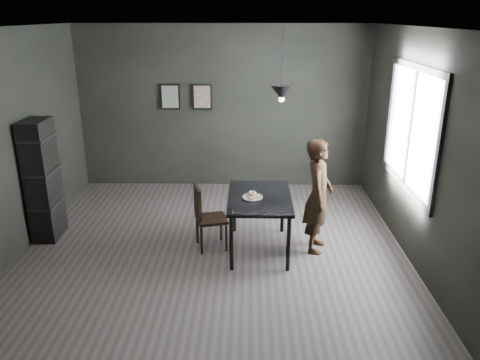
{
  "coord_description": "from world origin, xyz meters",
  "views": [
    {
      "loc": [
        0.47,
        -5.54,
        2.94
      ],
      "look_at": [
        0.35,
        0.05,
        0.95
      ],
      "focal_mm": 35.0,
      "sensor_mm": 36.0,
      "label": 1
    }
  ],
  "objects_px": {
    "woman": "(318,196)",
    "wood_chair": "(205,213)",
    "cafe_table": "(259,202)",
    "pendant_lamp": "(282,92)",
    "white_plate": "(252,198)",
    "shelf_unit": "(43,180)"
  },
  "relations": [
    {
      "from": "wood_chair",
      "to": "pendant_lamp",
      "type": "xyz_separation_m",
      "value": [
        0.95,
        0.08,
        1.55
      ]
    },
    {
      "from": "woman",
      "to": "wood_chair",
      "type": "relative_size",
      "value": 1.7
    },
    {
      "from": "white_plate",
      "to": "wood_chair",
      "type": "relative_size",
      "value": 0.26
    },
    {
      "from": "white_plate",
      "to": "woman",
      "type": "height_order",
      "value": "woman"
    },
    {
      "from": "cafe_table",
      "to": "woman",
      "type": "bearing_deg",
      "value": 2.39
    },
    {
      "from": "wood_chair",
      "to": "pendant_lamp",
      "type": "relative_size",
      "value": 1.02
    },
    {
      "from": "white_plate",
      "to": "shelf_unit",
      "type": "relative_size",
      "value": 0.14
    },
    {
      "from": "woman",
      "to": "shelf_unit",
      "type": "xyz_separation_m",
      "value": [
        -3.67,
        0.31,
        0.08
      ]
    },
    {
      "from": "cafe_table",
      "to": "white_plate",
      "type": "xyz_separation_m",
      "value": [
        -0.09,
        -0.07,
        0.08
      ]
    },
    {
      "from": "woman",
      "to": "white_plate",
      "type": "bearing_deg",
      "value": 109.07
    },
    {
      "from": "shelf_unit",
      "to": "white_plate",
      "type": "bearing_deg",
      "value": -10.32
    },
    {
      "from": "white_plate",
      "to": "pendant_lamp",
      "type": "bearing_deg",
      "value": 26.05
    },
    {
      "from": "cafe_table",
      "to": "pendant_lamp",
      "type": "distance_m",
      "value": 1.41
    },
    {
      "from": "cafe_table",
      "to": "pendant_lamp",
      "type": "height_order",
      "value": "pendant_lamp"
    },
    {
      "from": "white_plate",
      "to": "shelf_unit",
      "type": "distance_m",
      "value": 2.86
    },
    {
      "from": "cafe_table",
      "to": "white_plate",
      "type": "relative_size",
      "value": 5.22
    },
    {
      "from": "white_plate",
      "to": "pendant_lamp",
      "type": "relative_size",
      "value": 0.27
    },
    {
      "from": "cafe_table",
      "to": "woman",
      "type": "distance_m",
      "value": 0.75
    },
    {
      "from": "woman",
      "to": "cafe_table",
      "type": "bearing_deg",
      "value": 104.81
    },
    {
      "from": "pendant_lamp",
      "to": "white_plate",
      "type": "bearing_deg",
      "value": -153.95
    },
    {
      "from": "shelf_unit",
      "to": "pendant_lamp",
      "type": "bearing_deg",
      "value": -6.47
    },
    {
      "from": "cafe_table",
      "to": "white_plate",
      "type": "bearing_deg",
      "value": -143.73
    }
  ]
}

